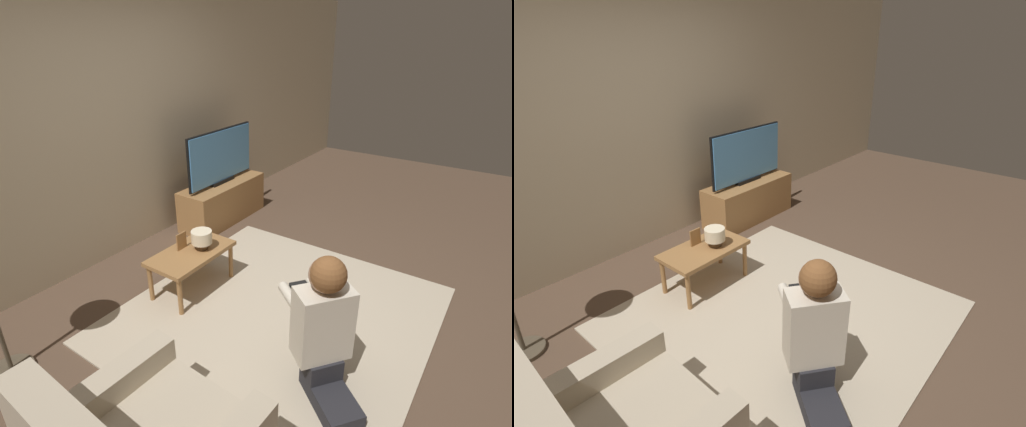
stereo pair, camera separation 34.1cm
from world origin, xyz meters
The scene contains 9 objects.
ground_plane centered at (0.00, 0.00, 0.00)m, with size 10.00×10.00×0.00m, color brown.
wall_back centered at (0.00, 1.93, 1.30)m, with size 10.00×0.06×2.60m.
rug centered at (0.00, 0.00, 0.01)m, with size 2.36×2.26×0.02m.
tv_stand centered at (1.19, 1.51, 0.24)m, with size 1.16×0.42×0.48m.
tv centered at (1.19, 1.51, 0.80)m, with size 1.08×0.08×0.63m.
coffee_table centered at (-0.11, 0.81, 0.33)m, with size 0.74×0.42×0.38m.
person_kneeling centered at (-0.46, -0.59, 0.50)m, with size 0.69×0.78×0.95m.
picture_frame centered at (-0.12, 0.91, 0.46)m, with size 0.11×0.01×0.15m.
table_lamp centered at (-0.02, 0.76, 0.49)m, with size 0.18×0.18×0.17m.
Camera 2 is at (-2.05, -1.60, 2.09)m, focal length 28.00 mm.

